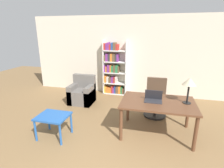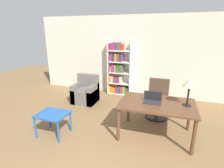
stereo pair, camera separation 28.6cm
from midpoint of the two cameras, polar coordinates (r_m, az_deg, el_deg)
The scene contains 8 objects.
wall_back at distance 6.06m, azimuth 8.53°, elevation 8.85°, with size 8.00×0.06×2.70m.
desk at distance 3.81m, azimuth 12.60°, elevation -6.90°, with size 1.52×1.00×0.76m.
laptop at distance 3.76m, azimuth 11.22°, elevation -4.76°, with size 0.36×0.24×0.24m.
table_lamp at distance 3.73m, azimuth 21.99°, elevation 0.41°, with size 0.28×0.28×0.54m.
office_chair at distance 4.78m, azimuth 12.38°, elevation -5.01°, with size 0.59×0.59×0.99m.
side_table_blue at distance 3.96m, azimuth -20.67°, elevation -10.59°, with size 0.63×0.53×0.50m.
armchair at distance 5.59m, azimuth -11.17°, elevation -3.09°, with size 0.71×0.66×0.87m.
bookshelf at distance 6.13m, azimuth -0.90°, elevation 4.57°, with size 0.83×0.28×1.91m.
Camera 1 is at (0.46, -1.49, 2.17)m, focal length 28.00 mm.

